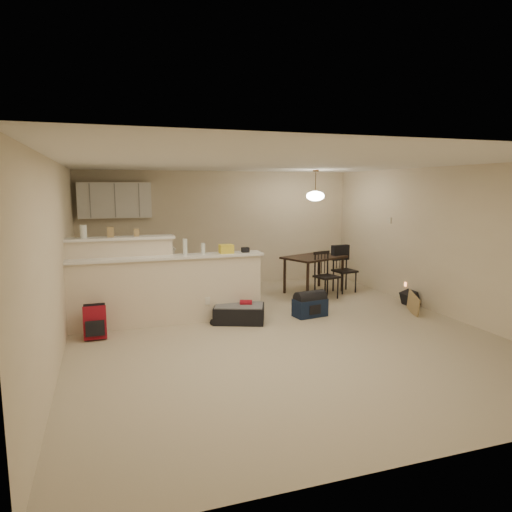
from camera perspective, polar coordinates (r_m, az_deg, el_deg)
name	(u,v)px	position (r m, az deg, el deg)	size (l,w,h in m)	color
room	(277,249)	(6.75, 2.68, 0.87)	(7.00, 7.02, 2.50)	#B9AA8E
breakfast_bar	(151,286)	(7.42, -12.98, -3.67)	(3.08, 0.58, 1.39)	beige
upper_cabinets	(115,200)	(9.57, -17.25, 6.68)	(1.40, 0.34, 0.70)	white
kitchen_counter	(128,272)	(9.59, -15.65, -1.97)	(1.80, 0.60, 0.90)	white
thermostat	(389,220)	(9.50, 16.32, 4.29)	(0.02, 0.12, 0.12)	beige
jar	(83,232)	(7.40, -20.78, 2.88)	(0.10, 0.10, 0.20)	silver
cereal_box	(110,232)	(7.39, -17.74, 2.87)	(0.10, 0.07, 0.16)	#A18353
small_box	(137,233)	(7.41, -14.71, 2.85)	(0.08, 0.06, 0.12)	#A18353
bottle_a	(185,247)	(7.30, -8.86, 1.13)	(0.07, 0.07, 0.26)	silver
bottle_b	(203,249)	(7.36, -6.62, 0.92)	(0.06, 0.06, 0.18)	silver
bag_lump	(226,249)	(7.45, -3.74, 0.89)	(0.22, 0.18, 0.14)	#A18353
pouch	(245,250)	(7.54, -1.34, 0.77)	(0.12, 0.10, 0.08)	#A18353
dining_table	(314,261)	(9.43, 7.27, -0.58)	(1.42, 1.20, 0.75)	black
pendant_lamp	(315,196)	(9.32, 7.43, 7.51)	(0.36, 0.36, 0.62)	brown
dining_chair_near	(327,275)	(8.99, 8.82, -2.40)	(0.40, 0.38, 0.91)	black
dining_chair_far	(345,270)	(9.59, 11.03, -1.67)	(0.41, 0.39, 0.94)	black
suitcase	(239,314)	(7.42, -2.12, -7.23)	(0.80, 0.52, 0.27)	black
red_backpack	(95,322)	(7.00, -19.48, -7.84)	(0.32, 0.20, 0.47)	maroon
navy_duffel	(310,308)	(7.78, 6.76, -6.41)	(0.55, 0.30, 0.30)	#121F39
black_daypack	(410,299)	(8.87, 18.67, -5.07)	(0.30, 0.21, 0.26)	black
cardboard_sheet	(413,304)	(8.28, 19.08, -5.71)	(0.46, 0.02, 0.35)	#A18353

